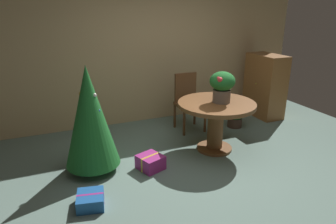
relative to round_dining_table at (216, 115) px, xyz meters
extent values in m
plane|color=slate|center=(-0.39, -0.52, -0.56)|extent=(6.60, 6.60, 0.00)
cube|color=tan|center=(-0.39, 1.68, 0.74)|extent=(6.00, 0.10, 2.60)
cylinder|color=brown|center=(0.00, 0.00, -0.54)|extent=(0.53, 0.53, 0.04)
cylinder|color=brown|center=(0.00, 0.00, -0.19)|extent=(0.23, 0.23, 0.66)
cylinder|color=brown|center=(0.00, 0.00, 0.17)|extent=(1.14, 1.14, 0.06)
cylinder|color=#665B51|center=(0.07, -0.02, 0.29)|extent=(0.26, 0.26, 0.19)
ellipsoid|color=#1E6628|center=(0.07, -0.02, 0.51)|extent=(0.37, 0.37, 0.27)
sphere|color=red|center=(-0.04, -0.12, 0.56)|extent=(0.07, 0.07, 0.07)
sphere|color=red|center=(0.06, 0.09, 0.54)|extent=(0.05, 0.05, 0.05)
sphere|color=red|center=(0.01, -0.10, 0.56)|extent=(0.09, 0.09, 0.09)
sphere|color=red|center=(-0.04, -0.09, 0.57)|extent=(0.07, 0.07, 0.07)
cylinder|color=brown|center=(0.20, 0.66, -0.34)|extent=(0.04, 0.04, 0.43)
cylinder|color=brown|center=(-0.20, 0.66, -0.34)|extent=(0.04, 0.04, 0.43)
cylinder|color=brown|center=(0.20, 1.05, -0.34)|extent=(0.04, 0.04, 0.43)
cylinder|color=brown|center=(-0.20, 1.05, -0.34)|extent=(0.04, 0.04, 0.43)
cube|color=brown|center=(0.00, 0.85, -0.10)|extent=(0.44, 0.43, 0.05)
cube|color=brown|center=(0.00, 1.05, 0.18)|extent=(0.40, 0.05, 0.50)
cylinder|color=brown|center=(-1.81, 0.08, -0.50)|extent=(0.10, 0.10, 0.10)
cone|color=#1E6628|center=(-1.81, 0.08, 0.20)|extent=(0.71, 0.71, 1.32)
sphere|color=gold|center=(-1.79, 0.23, 0.31)|extent=(0.07, 0.07, 0.07)
sphere|color=#2D51A8|center=(-1.71, 0.00, 0.30)|extent=(0.05, 0.05, 0.05)
sphere|color=silver|center=(-1.74, 0.02, 0.49)|extent=(0.05, 0.05, 0.05)
sphere|color=gold|center=(-1.88, 0.15, 0.49)|extent=(0.07, 0.07, 0.07)
sphere|color=gold|center=(-1.76, 0.14, 0.54)|extent=(0.06, 0.06, 0.06)
cube|color=#1E569E|center=(-1.98, -0.70, -0.48)|extent=(0.34, 0.37, 0.15)
cube|color=#9E287A|center=(-1.98, -0.70, -0.48)|extent=(0.29, 0.09, 0.15)
cube|color=#9E287A|center=(-1.10, -0.18, -0.46)|extent=(0.39, 0.39, 0.19)
cube|color=gold|center=(-1.10, -0.18, -0.46)|extent=(0.29, 0.13, 0.19)
cube|color=brown|center=(1.69, 0.98, 0.05)|extent=(0.43, 0.80, 1.21)
sphere|color=#B29338|center=(1.47, 0.98, 0.11)|extent=(0.04, 0.04, 0.04)
cylinder|color=#4C382D|center=(0.82, 0.66, -0.47)|extent=(0.26, 0.26, 0.17)
sphere|color=#1E6628|center=(0.82, 0.66, -0.23)|extent=(0.39, 0.39, 0.39)
camera|label=1|loc=(-2.29, -3.64, 1.53)|focal=32.67mm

